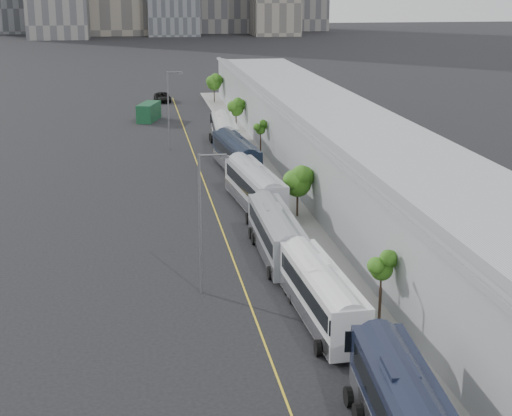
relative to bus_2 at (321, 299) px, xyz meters
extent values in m
cube|color=gray|center=(6.57, 19.71, -1.45)|extent=(10.00, 170.00, 0.12)
cube|color=gold|center=(-3.93, 19.71, -1.50)|extent=(0.12, 160.00, 0.02)
cube|color=gray|center=(10.57, 19.71, 1.89)|extent=(12.00, 160.00, 6.80)
cube|color=gray|center=(10.57, 19.71, 4.34)|extent=(12.45, 160.40, 2.57)
cube|color=gray|center=(4.67, 19.71, 5.49)|extent=(0.30, 160.00, 0.40)
cube|color=black|center=(0.35, -15.16, 1.02)|extent=(3.57, 11.78, 1.09)
cube|color=black|center=(0.35, -13.43, 2.19)|extent=(1.49, 2.33, 0.30)
cube|color=white|center=(0.00, 0.02, 0.30)|extent=(2.98, 12.38, 2.98)
cube|color=black|center=(0.00, -0.17, 0.84)|extent=(2.98, 10.91, 1.01)
cube|color=silver|center=(0.00, 0.02, -0.65)|extent=(3.01, 12.13, 0.95)
cube|color=white|center=(0.00, 1.44, 1.93)|extent=(1.32, 2.13, 0.28)
cube|color=gray|center=(-0.61, 12.17, 0.34)|extent=(2.56, 12.52, 3.03)
cube|color=black|center=(-0.61, 11.97, 0.88)|extent=(2.61, 11.02, 1.03)
cube|color=silver|center=(-0.61, 12.17, -0.63)|extent=(2.60, 12.27, 0.97)
cube|color=gray|center=(-0.61, 13.61, 2.00)|extent=(1.26, 2.12, 0.29)
cube|color=#A8AAB2|center=(-0.18, 25.73, 0.47)|extent=(3.95, 13.63, 3.26)
cube|color=black|center=(-0.18, 25.53, 1.06)|extent=(3.86, 12.03, 1.11)
cube|color=silver|center=(-0.18, 25.73, -0.57)|extent=(3.96, 13.37, 1.04)
cube|color=#A8AAB2|center=(-0.18, 27.28, 2.26)|extent=(1.55, 2.39, 0.31)
cube|color=black|center=(-0.02, 40.08, 0.44)|extent=(3.85, 13.38, 3.20)
cube|color=black|center=(-0.02, 39.87, 1.02)|extent=(3.76, 11.81, 1.09)
cube|color=silver|center=(-0.02, 40.08, -0.58)|extent=(3.86, 13.12, 1.02)
cube|color=black|center=(-0.02, 41.60, 2.19)|extent=(1.52, 2.35, 0.30)
cube|color=silver|center=(0.25, 53.65, 0.44)|extent=(3.37, 13.34, 3.20)
cube|color=black|center=(0.25, 53.45, 1.02)|extent=(3.34, 11.76, 1.09)
cube|color=silver|center=(0.25, 53.65, -0.58)|extent=(3.40, 13.08, 1.02)
cube|color=silver|center=(0.25, 55.18, 2.20)|extent=(1.44, 2.31, 0.30)
cylinder|color=black|center=(3.66, -0.33, 0.33)|extent=(0.18, 0.18, 3.69)
sphere|color=#2A5F15|center=(3.66, -0.33, 2.09)|extent=(1.43, 1.43, 1.43)
cylinder|color=black|center=(3.16, 22.34, 0.18)|extent=(0.18, 0.18, 3.38)
sphere|color=#2A5F15|center=(3.16, 22.34, 1.95)|extent=(2.43, 2.43, 2.43)
cylinder|color=black|center=(3.79, 46.89, 0.38)|extent=(0.18, 0.18, 3.78)
sphere|color=#2A5F15|center=(3.79, 46.89, 2.13)|extent=(1.17, 1.17, 1.17)
cylinder|color=black|center=(3.30, 65.53, 0.18)|extent=(0.18, 0.18, 3.39)
sphere|color=#2A5F15|center=(3.30, 65.53, 1.91)|extent=(2.15, 2.15, 2.15)
cylinder|color=black|center=(3.00, 92.81, 0.32)|extent=(0.18, 0.18, 3.67)
sphere|color=#2A5F15|center=(3.00, 92.81, 2.22)|extent=(2.50, 2.50, 2.50)
cylinder|color=#59595E|center=(-6.88, 5.86, 3.28)|extent=(0.18, 0.18, 9.60)
cylinder|color=#59595E|center=(-5.98, 5.86, 7.98)|extent=(1.80, 0.14, 0.14)
cube|color=#59595E|center=(-5.18, 5.86, 7.83)|extent=(0.50, 0.22, 0.18)
cylinder|color=#59595E|center=(-6.72, 53.46, 3.37)|extent=(0.18, 0.18, 9.77)
cylinder|color=#59595E|center=(-5.82, 53.46, 8.15)|extent=(1.80, 0.14, 0.14)
cube|color=#59595E|center=(-5.02, 53.46, 8.00)|extent=(0.50, 0.22, 0.18)
cube|color=#123D23|center=(-8.74, 75.63, -0.17)|extent=(3.94, 6.68, 2.68)
imported|color=black|center=(-5.93, 95.11, -0.70)|extent=(2.94, 5.96, 1.63)
camera|label=1|loc=(-10.82, -43.50, 18.70)|focal=55.00mm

